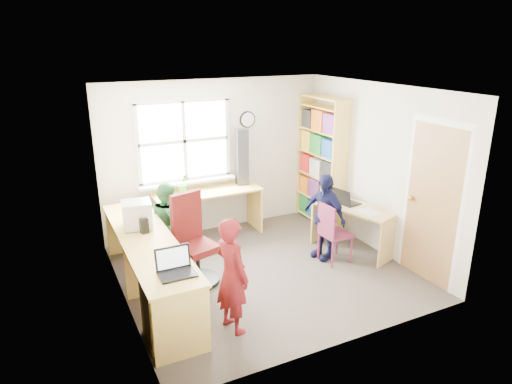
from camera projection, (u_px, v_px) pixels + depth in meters
room at (262, 183)px, 5.80m from camera, size 3.64×3.44×2.44m
l_desk at (173, 271)px, 5.17m from camera, size 2.38×2.95×0.75m
right_desk at (354, 219)px, 6.58m from camera, size 0.90×1.29×0.68m
bookshelf at (321, 164)px, 7.48m from camera, size 0.30×1.02×2.10m
swivel_chair at (193, 245)px, 5.75m from camera, size 0.66×0.66×1.15m
wooden_chair at (332, 231)px, 6.23m from camera, size 0.38×0.38×0.86m
crt_monitor at (137, 215)px, 5.56m from camera, size 0.38×0.35×0.34m
laptop_left at (175, 267)px, 4.52m from camera, size 0.36×0.30×0.25m
laptop_right at (344, 200)px, 6.62m from camera, size 0.36×0.41×0.24m
speaker_a at (144, 226)px, 5.44m from camera, size 0.10×0.10×0.18m
speaker_b at (132, 211)px, 5.90m from camera, size 0.10×0.10×0.18m
cd_tower at (242, 157)px, 7.16m from camera, size 0.20×0.18×0.89m
game_box at (335, 194)px, 6.96m from camera, size 0.32×0.32×0.06m
paper_a at (167, 253)px, 4.94m from camera, size 0.25×0.32×0.00m
paper_b at (369, 212)px, 6.33m from camera, size 0.23×0.32×0.00m
potted_plant at (183, 184)px, 6.80m from camera, size 0.19×0.16×0.32m
person_red at (232, 275)px, 4.71m from camera, size 0.40×0.52×1.27m
person_green at (169, 223)px, 6.20m from camera, size 0.49×0.60×1.15m
person_navy at (324, 217)px, 6.33m from camera, size 0.45×0.77×1.23m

